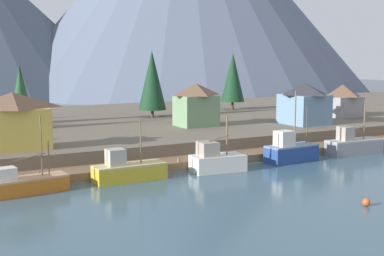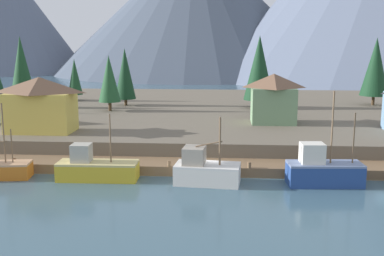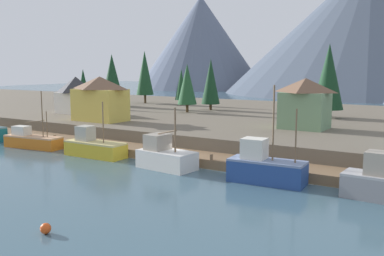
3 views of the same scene
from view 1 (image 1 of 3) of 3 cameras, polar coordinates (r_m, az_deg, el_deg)
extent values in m
cube|color=#3D5B6B|center=(81.55, -5.26, -2.03)|extent=(400.00, 400.00, 1.00)
cube|color=brown|center=(65.49, 0.99, -3.53)|extent=(80.00, 4.00, 1.00)
cylinder|color=brown|center=(56.71, -16.01, -5.29)|extent=(0.36, 0.36, 1.60)
cylinder|color=brown|center=(58.88, -8.37, -4.59)|extent=(0.36, 0.36, 1.60)
cylinder|color=brown|center=(62.01, -1.41, -3.88)|extent=(0.36, 0.36, 1.60)
cylinder|color=brown|center=(65.98, 4.79, -3.20)|extent=(0.36, 0.36, 1.60)
cylinder|color=brown|center=(70.63, 10.23, -2.57)|extent=(0.36, 0.36, 1.60)
cylinder|color=brown|center=(75.84, 14.96, -2.01)|extent=(0.36, 0.36, 1.60)
cylinder|color=brown|center=(81.50, 19.05, -1.51)|extent=(0.36, 0.36, 1.60)
cube|color=#665B4C|center=(92.32, -8.23, 0.16)|extent=(400.00, 56.00, 2.50)
cube|color=#CC6B1E|center=(54.47, -17.36, -5.99)|extent=(8.42, 3.36, 1.39)
cube|color=tan|center=(54.29, -17.40, -5.17)|extent=(8.42, 3.36, 0.20)
cube|color=silver|center=(53.57, -19.44, -4.66)|extent=(2.33, 1.75, 1.20)
cylinder|color=brown|center=(54.28, -15.78, -1.83)|extent=(0.14, 0.14, 5.91)
cylinder|color=brown|center=(54.74, -15.05, -3.08)|extent=(0.12, 0.12, 3.34)
cylinder|color=brown|center=(54.04, -17.00, -3.01)|extent=(3.13, 0.51, 0.55)
cube|color=gold|center=(57.73, -6.67, -4.81)|extent=(7.83, 2.77, 1.60)
cube|color=tan|center=(57.54, -6.68, -3.93)|extent=(7.83, 2.77, 0.20)
cube|color=#B2AD9E|center=(56.77, -8.16, -3.11)|extent=(1.87, 1.70, 1.75)
cylinder|color=brown|center=(57.61, -5.51, -1.39)|extent=(0.15, 0.15, 4.76)
cube|color=silver|center=(62.01, 2.77, -3.85)|extent=(6.39, 3.67, 1.69)
cube|color=silver|center=(61.83, 2.77, -2.99)|extent=(6.39, 3.67, 0.20)
cube|color=gray|center=(61.13, 1.69, -2.24)|extent=(2.23, 2.57, 1.63)
cylinder|color=brown|center=(61.94, 3.75, -0.74)|extent=(0.20, 0.20, 4.57)
cylinder|color=brown|center=(61.53, 2.88, -1.08)|extent=(2.57, 0.39, 0.72)
cube|color=navy|center=(68.50, 10.56, -2.75)|extent=(7.10, 3.15, 1.95)
cube|color=#6C7DA2|center=(68.31, 10.58, -1.87)|extent=(7.10, 3.15, 0.20)
cube|color=silver|center=(67.30, 9.82, -1.09)|extent=(2.27, 1.96, 1.88)
cylinder|color=brown|center=(68.16, 10.96, 1.07)|extent=(0.16, 0.16, 6.78)
cylinder|color=brown|center=(69.71, 12.17, 0.35)|extent=(0.14, 0.14, 4.77)
cube|color=gray|center=(75.80, 16.91, -2.01)|extent=(8.30, 3.00, 1.81)
cube|color=#9F9FA2|center=(75.64, 16.94, -1.25)|extent=(8.30, 3.00, 0.20)
cube|color=gray|center=(74.42, 16.07, -0.56)|extent=(1.75, 1.93, 1.85)
cylinder|color=brown|center=(76.41, 17.93, 0.80)|extent=(0.17, 0.17, 5.09)
cylinder|color=brown|center=(75.66, 17.19, -0.05)|extent=(3.18, 0.26, 0.80)
cube|color=gold|center=(64.85, -18.49, -0.11)|extent=(7.79, 4.60, 4.76)
pyramid|color=brown|center=(64.50, -18.61, 2.81)|extent=(8.18, 4.83, 1.88)
cube|color=#6B8E66|center=(82.25, 0.44, 1.87)|extent=(5.75, 4.88, 4.76)
pyramid|color=brown|center=(81.98, 0.44, 4.16)|extent=(6.04, 5.13, 1.84)
cube|color=#6689A8|center=(86.45, 11.87, 1.97)|extent=(5.85, 6.65, 4.70)
pyramid|color=#2D2D33|center=(86.19, 11.93, 4.14)|extent=(6.14, 6.98, 1.86)
cube|color=gray|center=(98.88, 15.71, 2.23)|extent=(5.76, 5.17, 3.61)
pyramid|color=brown|center=(98.67, 15.77, 3.89)|extent=(6.05, 5.43, 2.13)
cylinder|color=#4C3823|center=(89.19, -17.75, 0.78)|extent=(0.50, 0.50, 1.13)
cone|color=#14381E|center=(88.77, -17.87, 3.87)|extent=(3.50, 3.50, 8.50)
cylinder|color=#4C3823|center=(82.82, -17.73, 0.39)|extent=(0.50, 0.50, 1.46)
cone|color=#1E4C28|center=(82.41, -17.85, 3.38)|extent=(3.44, 3.44, 7.21)
cylinder|color=#4C3823|center=(94.62, -4.25, 1.57)|extent=(0.50, 0.50, 1.35)
cone|color=#14381E|center=(94.18, -4.28, 5.12)|extent=(4.90, 4.90, 10.37)
cylinder|color=#4C3823|center=(108.01, 4.34, 2.41)|extent=(0.50, 0.50, 1.64)
cone|color=#14381E|center=(107.64, 4.37, 5.43)|extent=(4.72, 4.72, 9.73)
sphere|color=#E04C19|center=(50.39, 18.12, -7.53)|extent=(0.70, 0.70, 0.70)
camera|label=2|loc=(34.22, 47.39, 5.73)|focal=44.19mm
camera|label=3|loc=(59.96, 46.12, 2.67)|focal=40.79mm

